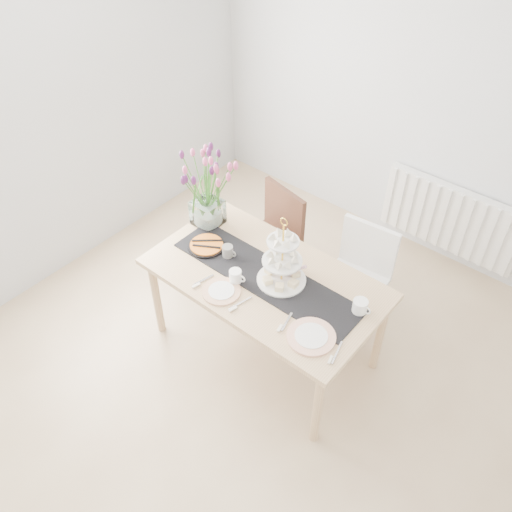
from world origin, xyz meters
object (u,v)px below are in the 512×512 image
Objects in this scene: dining_table at (265,284)px; mug_white at (235,276)px; chair_white at (359,271)px; cream_jug at (360,306)px; plate_right at (311,337)px; cake_stand at (282,266)px; tart_tin at (207,246)px; radiator at (450,218)px; chair_brown at (273,233)px; tulip_vase at (205,179)px; mug_grey at (228,252)px; plate_left at (221,291)px; teapot at (289,265)px.

dining_table is 16.27× the size of mug_white.
cream_jug is at bearing -66.38° from chair_white.
plate_right is (0.54, -0.23, 0.08)m from dining_table.
cake_stand is 0.52m from plate_right.
dining_table is 0.51m from tart_tin.
mug_white is at bearing -109.63° from radiator.
chair_brown is at bearing 81.34° from tart_tin.
tulip_vase is 0.54m from mug_grey.
mug_white is at bearing -139.33° from cake_stand.
mug_grey reaches higher than plate_left.
tart_tin is at bearing -179.20° from mug_grey.
mug_white is (-0.70, -1.95, 0.35)m from radiator.
radiator and dining_table have the same top height.
cream_jug is at bearing -12.18° from chair_brown.
tart_tin is at bearing -166.25° from cream_jug.
tart_tin is (-0.85, -0.72, 0.26)m from chair_white.
tulip_vase is at bearing 137.02° from mug_white.
plate_left is at bearing -145.96° from cream_jug.
chair_white is at bearing 63.14° from dining_table.
mug_white is at bearing -57.77° from chair_brown.
cake_stand is at bearing 6.65° from tart_tin.
tulip_vase is 7.50× the size of cream_jug.
chair_white is 1.12m from plate_left.
mug_white is at bearing -123.96° from chair_white.
tulip_vase is 1.35m from plate_right.
teapot reaches higher than plate_left.
dining_table is at bearing -14.07° from tulip_vase.
radiator is 1.37× the size of chair_white.
chair_brown is (-0.41, 0.60, -0.15)m from dining_table.
plate_left is at bearing -113.55° from dining_table.
mug_grey is at bearing 131.14° from mug_white.
chair_brown is 1.03× the size of chair_white.
dining_table is at bearing 66.45° from plate_left.
mug_white is at bearing 86.17° from plate_left.
cake_stand reaches higher than plate_right.
mug_white reaches higher than plate_left.
dining_table is at bearing -141.23° from teapot.
chair_white is 8.89× the size of mug_white.
radiator is at bearing 73.06° from chair_white.
mug_grey is (-0.43, -0.14, -0.03)m from teapot.
chair_white is 3.60× the size of teapot.
tulip_vase is at bearing 131.09° from tart_tin.
tulip_vase is at bearing 145.23° from mug_grey.
radiator is 2.16m from tulip_vase.
radiator is 1.54m from chair_brown.
mug_white is 0.66m from plate_right.
dining_table is at bearing -122.06° from chair_white.
teapot reaches higher than radiator.
radiator is 1.86m from cake_stand.
chair_brown is 1.28m from plate_right.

